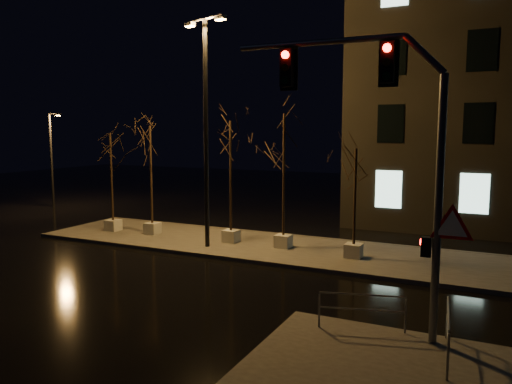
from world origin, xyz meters
The scene contains 13 objects.
ground centered at (0.00, 0.00, 0.00)m, with size 90.00×90.00×0.00m, color black.
median centered at (0.00, 6.00, 0.07)m, with size 22.00×5.00×0.15m, color #3F3C38.
sidewalk_corner centered at (7.50, -3.50, 0.07)m, with size 7.00×5.00×0.15m, color #3F3C38.
tree_0 centered at (-8.37, 5.57, 3.95)m, with size 1.80×1.80×5.00m.
tree_1 centered at (-6.11, 5.80, 4.23)m, with size 1.80×1.80×5.38m.
tree_2 centered at (-1.79, 5.88, 4.39)m, with size 1.80×1.80×5.58m.
tree_3 centered at (0.74, 5.95, 4.61)m, with size 1.80×1.80×5.88m.
tree_4 centered at (3.92, 5.56, 3.51)m, with size 1.80×1.80×4.43m.
traffic_signal_mast centered at (6.50, -1.52, 4.91)m, with size 5.93×0.27×7.24m.
streetlight_main centered at (-2.31, 4.68, 5.71)m, with size 2.37×0.98×9.64m.
streetlight_far centered at (-18.06, 10.71, 3.47)m, with size 1.24×0.35×6.31m.
guard_rail_a centered at (5.96, -1.50, 0.76)m, with size 2.11×0.60×0.94m.
guard_rail_b centered at (8.05, -2.21, 0.84)m, with size 0.25×2.24×1.06m.
Camera 1 is at (8.79, -13.57, 5.18)m, focal length 35.00 mm.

